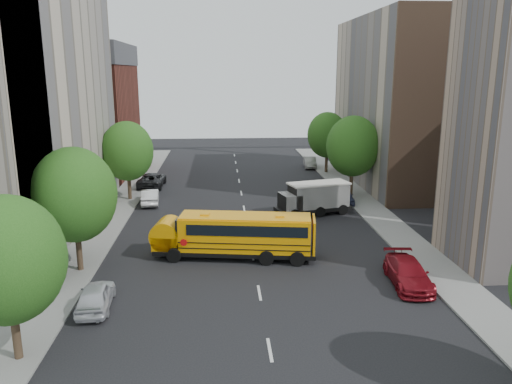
{
  "coord_description": "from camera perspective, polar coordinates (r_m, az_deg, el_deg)",
  "views": [
    {
      "loc": [
        -2.07,
        -34.13,
        12.25
      ],
      "look_at": [
        0.53,
        2.0,
        3.49
      ],
      "focal_mm": 35.0,
      "sensor_mm": 36.0,
      "label": 1
    }
  ],
  "objects": [
    {
      "name": "sidewalk_right",
      "position": [
        43.17,
        14.41,
        -3.25
      ],
      "size": [
        3.0,
        80.0,
        0.12
      ],
      "primitive_type": "cube",
      "color": "slate",
      "rests_on": "ground"
    },
    {
      "name": "parked_car_4",
      "position": [
        48.42,
        9.96,
        -0.41
      ],
      "size": [
        1.95,
        4.26,
        1.42
      ],
      "primitive_type": "imported",
      "rotation": [
        0.0,
        0.0,
        -0.07
      ],
      "color": "#303755",
      "rests_on": "ground"
    },
    {
      "name": "school_bus",
      "position": [
        33.55,
        -2.59,
        -4.75
      ],
      "size": [
        11.04,
        4.03,
        3.05
      ],
      "rotation": [
        0.0,
        0.0,
        -0.15
      ],
      "color": "black",
      "rests_on": "ground"
    },
    {
      "name": "parked_car_1",
      "position": [
        48.3,
        -12.0,
        -0.51
      ],
      "size": [
        1.96,
        4.54,
        1.45
      ],
      "primitive_type": "imported",
      "rotation": [
        0.0,
        0.0,
        3.24
      ],
      "color": "silver",
      "rests_on": "ground"
    },
    {
      "name": "street_tree_1",
      "position": [
        32.26,
        -20.06,
        -0.32
      ],
      "size": [
        5.12,
        5.12,
        7.9
      ],
      "color": "#38281C",
      "rests_on": "ground"
    },
    {
      "name": "parked_car_5",
      "position": [
        65.83,
        6.18,
        3.41
      ],
      "size": [
        1.86,
        4.36,
        1.4
      ],
      "primitive_type": "imported",
      "rotation": [
        0.0,
        0.0,
        -0.09
      ],
      "color": "gray",
      "rests_on": "ground"
    },
    {
      "name": "sidewalk_left",
      "position": [
        42.06,
        -16.92,
        -3.86
      ],
      "size": [
        3.0,
        80.0,
        0.12
      ],
      "primitive_type": "cube",
      "color": "slate",
      "rests_on": "ground"
    },
    {
      "name": "parked_car_0",
      "position": [
        28.23,
        -17.87,
        -11.24
      ],
      "size": [
        1.93,
        4.25,
        1.41
      ],
      "primitive_type": "imported",
      "rotation": [
        0.0,
        0.0,
        3.2
      ],
      "color": "silver",
      "rests_on": "ground"
    },
    {
      "name": "parked_car_3",
      "position": [
        30.96,
        16.98,
        -8.86
      ],
      "size": [
        2.46,
        5.24,
        1.48
      ],
      "primitive_type": "imported",
      "rotation": [
        0.0,
        0.0,
        -0.08
      ],
      "color": "maroon",
      "rests_on": "ground"
    },
    {
      "name": "building_left_redbrick",
      "position": [
        64.4,
        -18.59,
        7.77
      ],
      "size": [
        10.0,
        15.0,
        13.0
      ],
      "primitive_type": "cube",
      "color": "maroon",
      "rests_on": "ground"
    },
    {
      "name": "ground",
      "position": [
        36.32,
        -0.6,
        -6.12
      ],
      "size": [
        120.0,
        120.0,
        0.0
      ],
      "primitive_type": "plane",
      "color": "black",
      "rests_on": "ground"
    },
    {
      "name": "building_left_cream",
      "position": [
        43.24,
        -26.09,
        9.25
      ],
      "size": [
        10.0,
        26.0,
        20.0
      ],
      "primitive_type": "cube",
      "color": "beige",
      "rests_on": "ground"
    },
    {
      "name": "street_tree_0",
      "position": [
        23.3,
        -26.58,
        -6.97
      ],
      "size": [
        4.8,
        4.8,
        7.41
      ],
      "color": "#38281C",
      "rests_on": "ground"
    },
    {
      "name": "lane_markings",
      "position": [
        45.85,
        -1.37,
        -1.9
      ],
      "size": [
        0.15,
        64.0,
        0.01
      ],
      "primitive_type": "cube",
      "color": "silver",
      "rests_on": "ground"
    },
    {
      "name": "street_tree_2",
      "position": [
        49.51,
        -14.5,
        4.54
      ],
      "size": [
        4.99,
        4.99,
        7.71
      ],
      "color": "#38281C",
      "rests_on": "ground"
    },
    {
      "name": "building_right_sidewall",
      "position": [
        47.68,
        21.05,
        8.8
      ],
      "size": [
        10.1,
        0.3,
        18.0
      ],
      "primitive_type": "cube",
      "color": "brown",
      "rests_on": "ground"
    },
    {
      "name": "building_right_far",
      "position": [
        57.82,
        16.45,
        9.83
      ],
      "size": [
        10.0,
        22.0,
        18.0
      ],
      "primitive_type": "cube",
      "color": "#B9A790",
      "rests_on": "ground"
    },
    {
      "name": "street_tree_4",
      "position": [
        50.39,
        11.01,
        5.16
      ],
      "size": [
        5.25,
        5.25,
        8.1
      ],
      "color": "#38281C",
      "rests_on": "ground"
    },
    {
      "name": "street_tree_5",
      "position": [
        62.0,
        8.14,
        6.47
      ],
      "size": [
        4.86,
        4.86,
        7.51
      ],
      "color": "#38281C",
      "rests_on": "ground"
    },
    {
      "name": "parked_car_2",
      "position": [
        55.59,
        -11.81,
        1.39
      ],
      "size": [
        2.78,
        5.67,
        1.55
      ],
      "primitive_type": "imported",
      "rotation": [
        0.0,
        0.0,
        3.1
      ],
      "color": "black",
      "rests_on": "ground"
    },
    {
      "name": "safari_truck",
      "position": [
        43.95,
        6.64,
        -0.67
      ],
      "size": [
        6.96,
        3.95,
        2.82
      ],
      "rotation": [
        0.0,
        0.0,
        0.26
      ],
      "color": "black",
      "rests_on": "ground"
    }
  ]
}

